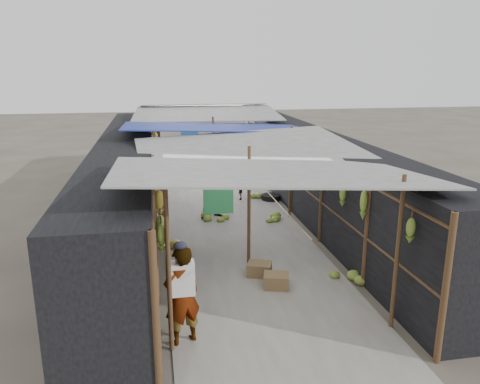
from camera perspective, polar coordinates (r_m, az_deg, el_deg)
ground at (r=7.84m, az=5.62°, el=-17.30°), size 80.00×80.00×0.00m
aisle_slab at (r=13.64m, az=-1.85°, el=-2.80°), size 3.60×16.00×0.02m
stall_left at (r=13.23m, az=-13.54°, el=1.34°), size 1.40×15.00×2.30m
stall_right at (r=13.98m, az=9.12°, el=2.30°), size 1.40×15.00×2.30m
crate_near at (r=9.77m, az=2.38°, el=-9.42°), size 0.58×0.53×0.29m
crate_mid at (r=9.29m, az=4.43°, el=-10.78°), size 0.57×0.50×0.29m
crate_back at (r=14.49m, az=-2.40°, el=-1.13°), size 0.55×0.47×0.31m
black_basin at (r=15.17m, az=3.76°, el=-0.67°), size 0.60×0.60×0.18m
vendor_elderly at (r=7.35m, az=-7.09°, el=-12.44°), size 0.69×0.59×1.62m
shopper_blue at (r=13.15m, az=-3.02°, el=0.62°), size 1.05×0.92×1.83m
vendor_seated at (r=15.06m, az=-0.04°, el=0.43°), size 0.37×0.55×0.78m
market_canopy at (r=13.45m, az=-2.06°, el=7.42°), size 5.62×15.20×2.77m
hanging_bananas at (r=13.55m, az=-2.57°, el=4.23°), size 3.96×13.96×0.83m
floor_bananas at (r=13.49m, az=-1.45°, el=-2.32°), size 4.00×10.06×0.36m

